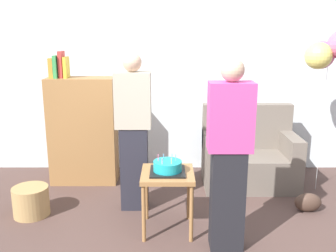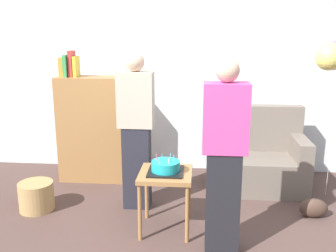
{
  "view_description": "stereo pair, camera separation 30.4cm",
  "coord_description": "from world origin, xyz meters",
  "px_view_note": "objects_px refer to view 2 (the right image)",
  "views": [
    {
      "loc": [
        -0.17,
        -2.93,
        1.82
      ],
      "look_at": [
        -0.18,
        0.56,
        0.95
      ],
      "focal_mm": 40.31,
      "sensor_mm": 36.0,
      "label": 1
    },
    {
      "loc": [
        0.13,
        -2.92,
        1.82
      ],
      "look_at": [
        -0.18,
        0.56,
        0.95
      ],
      "focal_mm": 40.31,
      "sensor_mm": 36.0,
      "label": 2
    }
  ],
  "objects_px": {
    "bookshelf": "(92,128)",
    "handbag": "(313,208)",
    "side_table": "(166,181)",
    "couch": "(257,159)",
    "person_holding_cake": "(224,157)",
    "wicker_basket": "(36,196)",
    "person_blowing_candles": "(136,131)",
    "birthday_cake": "(166,167)"
  },
  "relations": [
    {
      "from": "handbag",
      "to": "bookshelf",
      "type": "bearing_deg",
      "value": 161.44
    },
    {
      "from": "person_holding_cake",
      "to": "handbag",
      "type": "distance_m",
      "value": 1.37
    },
    {
      "from": "couch",
      "to": "person_blowing_candles",
      "type": "relative_size",
      "value": 0.67
    },
    {
      "from": "couch",
      "to": "bookshelf",
      "type": "height_order",
      "value": "bookshelf"
    },
    {
      "from": "person_blowing_candles",
      "to": "wicker_basket",
      "type": "height_order",
      "value": "person_blowing_candles"
    },
    {
      "from": "wicker_basket",
      "to": "person_holding_cake",
      "type": "bearing_deg",
      "value": -17.07
    },
    {
      "from": "couch",
      "to": "side_table",
      "type": "bearing_deg",
      "value": -131.21
    },
    {
      "from": "bookshelf",
      "to": "side_table",
      "type": "distance_m",
      "value": 1.61
    },
    {
      "from": "couch",
      "to": "person_blowing_candles",
      "type": "distance_m",
      "value": 1.57
    },
    {
      "from": "side_table",
      "to": "person_blowing_candles",
      "type": "relative_size",
      "value": 0.35
    },
    {
      "from": "side_table",
      "to": "person_blowing_candles",
      "type": "bearing_deg",
      "value": 126.02
    },
    {
      "from": "person_holding_cake",
      "to": "handbag",
      "type": "height_order",
      "value": "person_holding_cake"
    },
    {
      "from": "birthday_cake",
      "to": "person_blowing_candles",
      "type": "xyz_separation_m",
      "value": [
        -0.35,
        0.48,
        0.21
      ]
    },
    {
      "from": "side_table",
      "to": "birthday_cake",
      "type": "relative_size",
      "value": 1.8
    },
    {
      "from": "bookshelf",
      "to": "wicker_basket",
      "type": "distance_m",
      "value": 1.11
    },
    {
      "from": "side_table",
      "to": "couch",
      "type": "bearing_deg",
      "value": 48.79
    },
    {
      "from": "bookshelf",
      "to": "wicker_basket",
      "type": "xyz_separation_m",
      "value": [
        -0.35,
        -0.92,
        -0.52
      ]
    },
    {
      "from": "birthday_cake",
      "to": "person_holding_cake",
      "type": "bearing_deg",
      "value": -29.71
    },
    {
      "from": "person_blowing_candles",
      "to": "wicker_basket",
      "type": "relative_size",
      "value": 4.53
    },
    {
      "from": "bookshelf",
      "to": "person_blowing_candles",
      "type": "height_order",
      "value": "person_blowing_candles"
    },
    {
      "from": "bookshelf",
      "to": "handbag",
      "type": "xyz_separation_m",
      "value": [
        2.5,
        -0.84,
        -0.57
      ]
    },
    {
      "from": "side_table",
      "to": "wicker_basket",
      "type": "bearing_deg",
      "value": 168.07
    },
    {
      "from": "side_table",
      "to": "birthday_cake",
      "type": "distance_m",
      "value": 0.14
    },
    {
      "from": "side_table",
      "to": "person_blowing_candles",
      "type": "height_order",
      "value": "person_blowing_candles"
    },
    {
      "from": "side_table",
      "to": "birthday_cake",
      "type": "xyz_separation_m",
      "value": [
        -0.0,
        -0.0,
        0.14
      ]
    },
    {
      "from": "couch",
      "to": "person_holding_cake",
      "type": "bearing_deg",
      "value": -108.81
    },
    {
      "from": "bookshelf",
      "to": "wicker_basket",
      "type": "bearing_deg",
      "value": -111.0
    },
    {
      "from": "side_table",
      "to": "person_holding_cake",
      "type": "bearing_deg",
      "value": -29.71
    },
    {
      "from": "couch",
      "to": "side_table",
      "type": "xyz_separation_m",
      "value": [
        -0.99,
        -1.13,
        0.15
      ]
    },
    {
      "from": "bookshelf",
      "to": "couch",
      "type": "bearing_deg",
      "value": -2.27
    },
    {
      "from": "wicker_basket",
      "to": "side_table",
      "type": "bearing_deg",
      "value": -11.93
    },
    {
      "from": "birthday_cake",
      "to": "person_holding_cake",
      "type": "relative_size",
      "value": 0.2
    },
    {
      "from": "couch",
      "to": "birthday_cake",
      "type": "distance_m",
      "value": 1.53
    },
    {
      "from": "birthday_cake",
      "to": "bookshelf",
      "type": "bearing_deg",
      "value": 130.61
    },
    {
      "from": "person_holding_cake",
      "to": "wicker_basket",
      "type": "height_order",
      "value": "person_holding_cake"
    },
    {
      "from": "person_blowing_candles",
      "to": "handbag",
      "type": "xyz_separation_m",
      "value": [
        1.81,
        -0.11,
        -0.73
      ]
    },
    {
      "from": "birthday_cake",
      "to": "person_holding_cake",
      "type": "height_order",
      "value": "person_holding_cake"
    },
    {
      "from": "person_holding_cake",
      "to": "wicker_basket",
      "type": "bearing_deg",
      "value": -24.18
    },
    {
      "from": "side_table",
      "to": "person_holding_cake",
      "type": "height_order",
      "value": "person_holding_cake"
    },
    {
      "from": "couch",
      "to": "bookshelf",
      "type": "relative_size",
      "value": 0.68
    },
    {
      "from": "person_blowing_candles",
      "to": "bookshelf",
      "type": "bearing_deg",
      "value": 118.73
    },
    {
      "from": "person_holding_cake",
      "to": "birthday_cake",
      "type": "bearing_deg",
      "value": -36.81
    }
  ]
}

